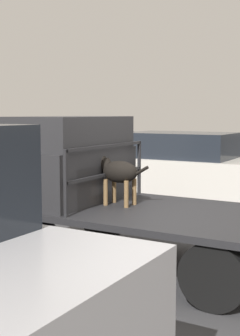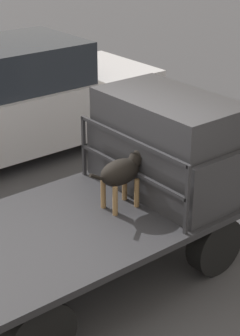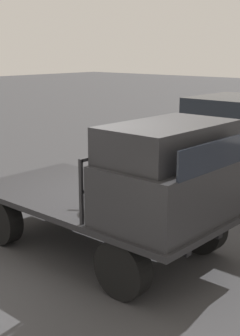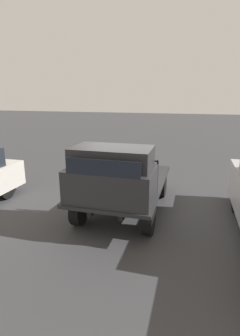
{
  "view_description": "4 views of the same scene",
  "coord_description": "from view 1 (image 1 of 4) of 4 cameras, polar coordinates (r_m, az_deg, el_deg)",
  "views": [
    {
      "loc": [
        -2.67,
        5.33,
        2.01
      ],
      "look_at": [
        0.43,
        -0.04,
        1.28
      ],
      "focal_mm": 50.0,
      "sensor_mm": 36.0,
      "label": 1
    },
    {
      "loc": [
        -3.15,
        -4.52,
        3.98
      ],
      "look_at": [
        0.43,
        -0.04,
        1.28
      ],
      "focal_mm": 60.0,
      "sensor_mm": 36.0,
      "label": 2
    },
    {
      "loc": [
        4.49,
        -4.59,
        2.83
      ],
      "look_at": [
        0.43,
        -0.04,
        1.28
      ],
      "focal_mm": 50.0,
      "sensor_mm": 36.0,
      "label": 3
    },
    {
      "loc": [
        6.56,
        1.68,
        3.06
      ],
      "look_at": [
        0.43,
        -0.04,
        1.28
      ],
      "focal_mm": 28.0,
      "sensor_mm": 36.0,
      "label": 4
    }
  ],
  "objects": [
    {
      "name": "truck_cab",
      "position": [
        6.65,
        -6.34,
        0.89
      ],
      "size": [
        1.21,
        1.9,
        1.18
      ],
      "color": "#28282B",
      "rests_on": "flatbed_truck"
    },
    {
      "name": "dog",
      "position": [
        6.27,
        -0.41,
        -0.47
      ],
      "size": [
        0.86,
        0.3,
        0.71
      ],
      "rotation": [
        0.0,
        0.0,
        -0.18
      ],
      "color": "brown",
      "rests_on": "flatbed_truck"
    },
    {
      "name": "parked_sedan",
      "position": [
        10.66,
        6.72,
        0.12
      ],
      "size": [
        4.17,
        1.72,
        1.58
      ],
      "rotation": [
        0.0,
        0.0,
        0.11
      ],
      "color": "black",
      "rests_on": "ground"
    },
    {
      "name": "truck_headboard",
      "position": [
        6.3,
        -1.59,
        0.4
      ],
      "size": [
        0.04,
        1.9,
        0.81
      ],
      "color": "#232326",
      "rests_on": "flatbed_truck"
    },
    {
      "name": "flatbed_truck",
      "position": [
        6.13,
        3.32,
        -6.84
      ],
      "size": [
        3.87,
        2.02,
        0.78
      ],
      "color": "black",
      "rests_on": "ground"
    },
    {
      "name": "ground_plane",
      "position": [
        6.29,
        3.28,
        -11.94
      ],
      "size": [
        80.0,
        80.0,
        0.0
      ],
      "primitive_type": "plane",
      "color": "#38383A"
    }
  ]
}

